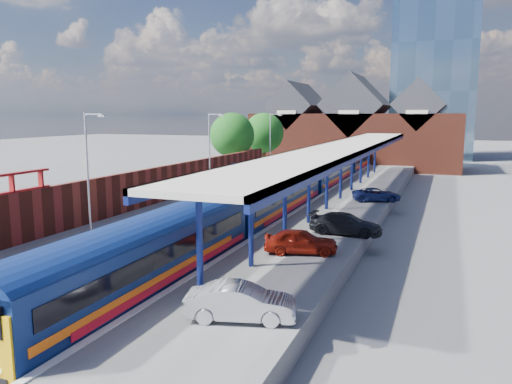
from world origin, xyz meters
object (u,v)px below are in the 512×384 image
lamp_post_c (211,148)px  parked_car_silver (241,302)px  parked_car_dark (346,224)px  parked_car_blue (376,195)px  lamp_post_d (271,139)px  platform_sign (234,172)px  lamp_post_b (89,165)px  parked_car_red (301,241)px  train (304,181)px

lamp_post_c → parked_car_silver: 28.26m
parked_car_dark → parked_car_blue: 11.98m
lamp_post_d → parked_car_dark: bearing=-62.5°
platform_sign → parked_car_blue: (12.97, -1.27, -1.16)m
parked_car_silver → platform_sign: bearing=9.0°
lamp_post_b → lamp_post_c: (0.00, 16.00, 0.00)m
parked_car_blue → lamp_post_c: bearing=74.2°
lamp_post_b → parked_car_dark: 15.34m
lamp_post_d → parked_car_dark: 30.91m
parked_car_silver → parked_car_red: bearing=-12.5°
lamp_post_c → parked_car_dark: 18.43m
lamp_post_c → parked_car_blue: (14.33, 0.73, -3.46)m
platform_sign → lamp_post_c: bearing=-124.3°
parked_car_silver → lamp_post_b: bearing=41.6°
parked_car_silver → parked_car_dark: size_ratio=0.89×
lamp_post_c → parked_car_red: lamp_post_c is taller
lamp_post_c → parked_car_blue: 14.76m
lamp_post_d → parked_car_dark: lamp_post_d is taller
train → platform_sign: size_ratio=26.37×
parked_car_red → parked_car_blue: bearing=-20.9°
lamp_post_c → parked_car_blue: size_ratio=1.83×
train → parked_car_red: train is taller
parked_car_red → lamp_post_d: bearing=6.0°
lamp_post_c → parked_car_red: (12.88, -16.09, -3.37)m
train → platform_sign: platform_sign is taller
lamp_post_b → platform_sign: size_ratio=2.80×
platform_sign → parked_car_red: (11.51, -18.09, -1.07)m
platform_sign → lamp_post_d: bearing=95.6°
lamp_post_c → platform_sign: size_ratio=2.80×
parked_car_red → platform_sign: bearing=16.6°
lamp_post_c → parked_car_silver: bearing=-61.8°
platform_sign → parked_car_dark: platform_sign is taller
lamp_post_c → parked_car_red: size_ratio=1.92×
train → parked_car_dark: train is taller
parked_car_silver → parked_car_dark: (0.93, 13.47, -0.01)m
lamp_post_b → parked_car_blue: size_ratio=1.83×
lamp_post_b → parked_car_red: lamp_post_b is taller
lamp_post_b → train: bearing=66.8°
lamp_post_b → parked_car_dark: bearing=18.5°
lamp_post_c → parked_car_dark: bearing=-38.4°
parked_car_dark → parked_car_blue: (0.14, 11.98, -0.08)m
platform_sign → parked_car_dark: bearing=-45.9°
lamp_post_b → parked_car_silver: (13.27, -8.72, -3.37)m
lamp_post_b → parked_car_red: 13.31m
platform_sign → parked_car_silver: bearing=-66.0°
lamp_post_d → parked_car_blue: lamp_post_d is taller
parked_car_dark → parked_car_silver: bearing=178.7°
lamp_post_b → lamp_post_c: 16.00m
lamp_post_d → parked_car_red: 34.74m
platform_sign → parked_car_blue: platform_sign is taller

